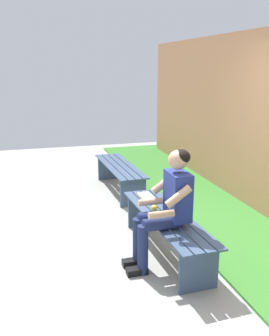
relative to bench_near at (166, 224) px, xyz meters
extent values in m
cube|color=#9E9E99|center=(1.13, 1.00, -0.37)|extent=(10.00, 7.00, 0.04)
cube|color=#387A2D|center=(1.13, -1.35, -0.34)|extent=(9.00, 1.95, 0.03)
cube|color=#384C6B|center=(0.01, -0.17, 0.10)|extent=(1.81, 0.18, 0.02)
cube|color=#384C6B|center=(0.00, -0.06, 0.10)|extent=(1.81, 0.18, 0.02)
cube|color=#384C6B|center=(0.00, 0.06, 0.10)|extent=(1.81, 0.18, 0.02)
cube|color=#384C6B|center=(-0.01, 0.17, 0.10)|extent=(1.81, 0.18, 0.02)
cube|color=#384C6B|center=(-0.79, -0.03, -0.13)|extent=(0.05, 0.41, 0.44)
cube|color=#384C6B|center=(0.79, 0.03, -0.13)|extent=(0.05, 0.41, 0.44)
cube|color=#384C6B|center=(2.27, -0.17, 0.10)|extent=(1.72, 0.18, 0.02)
cube|color=#384C6B|center=(2.26, -0.06, 0.10)|extent=(1.72, 0.18, 0.02)
cube|color=#384C6B|center=(2.26, 0.06, 0.10)|extent=(1.72, 0.18, 0.02)
cube|color=#384C6B|center=(2.25, 0.17, 0.10)|extent=(1.72, 0.18, 0.02)
cube|color=#384C6B|center=(1.52, -0.03, -0.13)|extent=(0.05, 0.41, 0.44)
cube|color=#384C6B|center=(3.00, 0.03, -0.13)|extent=(0.05, 0.41, 0.44)
cube|color=navy|center=(-0.25, -0.02, 0.43)|extent=(0.34, 0.20, 0.50)
sphere|color=tan|center=(-0.25, -0.01, 0.81)|extent=(0.20, 0.20, 0.20)
ellipsoid|color=black|center=(-0.25, -0.04, 0.84)|extent=(0.20, 0.19, 0.15)
cylinder|color=navy|center=(-0.34, 0.18, 0.18)|extent=(0.13, 0.40, 0.13)
cylinder|color=navy|center=(-0.16, 0.18, 0.18)|extent=(0.13, 0.40, 0.13)
cylinder|color=navy|center=(-0.34, 0.38, -0.09)|extent=(0.11, 0.11, 0.53)
cube|color=black|center=(-0.34, 0.44, -0.32)|extent=(0.10, 0.22, 0.07)
cylinder|color=navy|center=(-0.16, 0.38, -0.09)|extent=(0.11, 0.11, 0.53)
cube|color=black|center=(-0.16, 0.44, -0.32)|extent=(0.10, 0.22, 0.07)
cylinder|color=tan|center=(-0.46, 0.06, 0.50)|extent=(0.08, 0.28, 0.23)
cylinder|color=tan|center=(-0.43, 0.22, 0.32)|extent=(0.07, 0.26, 0.07)
cylinder|color=tan|center=(-0.04, 0.06, 0.50)|extent=(0.08, 0.28, 0.23)
cylinder|color=tan|center=(-0.08, 0.22, 0.32)|extent=(0.07, 0.26, 0.07)
sphere|color=gold|center=(0.16, 0.09, 0.15)|extent=(0.08, 0.08, 0.08)
cube|color=white|center=(0.47, 0.03, 0.12)|extent=(0.21, 0.16, 0.02)
cube|color=white|center=(0.67, 0.04, 0.12)|extent=(0.21, 0.16, 0.02)
cube|color=#BF8C1E|center=(0.57, 0.04, 0.11)|extent=(0.42, 0.18, 0.01)
camera|label=1|loc=(-3.62, 1.39, 1.72)|focal=39.86mm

